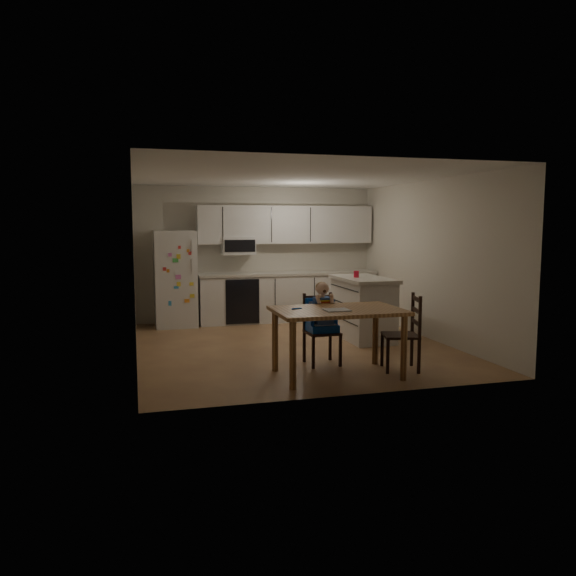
# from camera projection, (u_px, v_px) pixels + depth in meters

# --- Properties ---
(room) EXTENTS (4.52, 5.01, 2.51)m
(room) POSITION_uv_depth(u_px,v_px,m) (284.00, 261.00, 8.69)
(room) COLOR brown
(room) RESTS_ON ground
(refrigerator) EXTENTS (0.72, 0.70, 1.70)m
(refrigerator) POSITION_uv_depth(u_px,v_px,m) (175.00, 279.00, 9.93)
(refrigerator) COLOR silver
(refrigerator) RESTS_ON ground
(kitchen_run) EXTENTS (3.37, 0.62, 2.15)m
(kitchen_run) POSITION_uv_depth(u_px,v_px,m) (286.00, 274.00, 10.56)
(kitchen_run) COLOR silver
(kitchen_run) RESTS_ON ground
(kitchen_island) EXTENTS (0.69, 1.33, 0.98)m
(kitchen_island) POSITION_uv_depth(u_px,v_px,m) (363.00, 308.00, 8.87)
(kitchen_island) COLOR silver
(kitchen_island) RESTS_ON ground
(red_cup) EXTENTS (0.08, 0.08, 0.10)m
(red_cup) POSITION_uv_depth(u_px,v_px,m) (356.00, 274.00, 8.80)
(red_cup) COLOR red
(red_cup) RESTS_ON kitchen_island
(dining_table) EXTENTS (1.51, 0.97, 0.81)m
(dining_table) POSITION_uv_depth(u_px,v_px,m) (338.00, 318.00, 6.66)
(dining_table) COLOR brown
(dining_table) RESTS_ON ground
(napkin) EXTENTS (0.29, 0.25, 0.01)m
(napkin) POSITION_uv_depth(u_px,v_px,m) (337.00, 310.00, 6.53)
(napkin) COLOR silver
(napkin) RESTS_ON dining_table
(toddler_spoon) EXTENTS (0.12, 0.06, 0.02)m
(toddler_spoon) POSITION_uv_depth(u_px,v_px,m) (296.00, 309.00, 6.63)
(toddler_spoon) COLOR blue
(toddler_spoon) RESTS_ON dining_table
(chair_booster) EXTENTS (0.41, 0.41, 1.07)m
(chair_booster) POSITION_uv_depth(u_px,v_px,m) (321.00, 314.00, 7.26)
(chair_booster) COLOR black
(chair_booster) RESTS_ON ground
(chair_side) EXTENTS (0.51, 0.51, 0.95)m
(chair_side) POSITION_uv_depth(u_px,v_px,m) (408.00, 327.00, 6.96)
(chair_side) COLOR black
(chair_side) RESTS_ON ground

